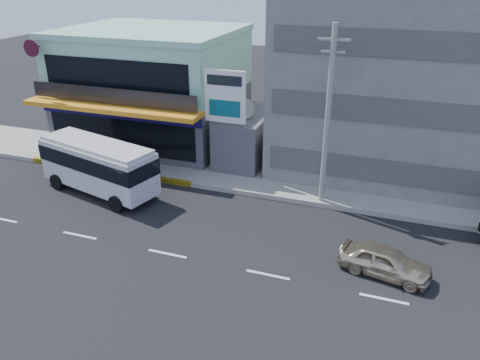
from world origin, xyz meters
name	(u,v)px	position (x,y,z in m)	size (l,w,h in m)	color
ground	(167,254)	(0.00, 0.00, 0.00)	(120.00, 120.00, 0.00)	black
sidewalk	(311,185)	(5.00, 9.50, 0.15)	(70.00, 5.00, 0.30)	gray
shop_building	(154,89)	(-8.00, 13.95, 4.00)	(12.40, 11.70, 8.00)	#404044
concrete_building	(415,62)	(10.00, 15.00, 7.00)	(16.00, 12.00, 14.00)	gray
gap_structure	(247,138)	(0.00, 12.00, 1.75)	(3.00, 6.00, 3.50)	#404044
satellite_dish	(243,117)	(0.00, 11.00, 3.58)	(1.50, 1.50, 0.15)	slate
billboard	(225,103)	(-0.50, 9.20, 4.93)	(2.60, 0.18, 6.90)	gray
utility_pole_near	(328,119)	(6.00, 7.40, 5.15)	(1.60, 0.30, 10.00)	#999993
minibus	(98,163)	(-6.81, 4.61, 1.90)	(7.98, 4.23, 3.19)	silver
sedan	(385,261)	(9.85, 1.77, 0.69)	(1.62, 4.03, 1.37)	beige
motorcycle_rider	(117,182)	(-5.93, 4.99, 0.66)	(1.62, 0.74, 2.00)	#581D0C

